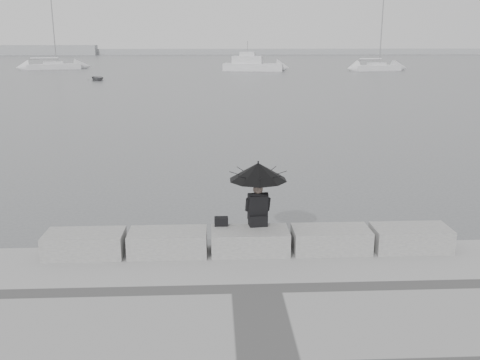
{
  "coord_description": "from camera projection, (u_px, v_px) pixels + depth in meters",
  "views": [
    {
      "loc": [
        -0.71,
        -10.83,
        4.84
      ],
      "look_at": [
        -0.04,
        3.0,
        1.15
      ],
      "focal_mm": 40.0,
      "sensor_mm": 36.0,
      "label": 1
    }
  ],
  "objects": [
    {
      "name": "stone_block_centre",
      "position": [
        250.0,
        241.0,
        11.11
      ],
      "size": [
        1.6,
        0.8,
        0.5
      ],
      "primitive_type": "cube",
      "color": "slate",
      "rests_on": "promenade"
    },
    {
      "name": "ground",
      "position": [
        248.0,
        266.0,
        11.74
      ],
      "size": [
        360.0,
        360.0,
        0.0
      ],
      "primitive_type": "plane",
      "color": "#4D4F52",
      "rests_on": "ground"
    },
    {
      "name": "distant_landmass",
      "position": [
        189.0,
        51.0,
        160.25
      ],
      "size": [
        180.0,
        8.0,
        2.8
      ],
      "color": "#95979A",
      "rests_on": "ground"
    },
    {
      "name": "stone_block_left",
      "position": [
        168.0,
        243.0,
        11.03
      ],
      "size": [
        1.6,
        0.8,
        0.5
      ],
      "primitive_type": "cube",
      "color": "slate",
      "rests_on": "promenade"
    },
    {
      "name": "sailboat_right",
      "position": [
        376.0,
        67.0,
        81.56
      ],
      "size": [
        7.44,
        3.64,
        12.9
      ],
      "rotation": [
        0.0,
        0.0,
        0.18
      ],
      "color": "silver",
      "rests_on": "ground"
    },
    {
      "name": "sailboat_left",
      "position": [
        53.0,
        66.0,
        85.09
      ],
      "size": [
        8.53,
        5.34,
        12.9
      ],
      "rotation": [
        0.0,
        0.0,
        0.39
      ],
      "color": "silver",
      "rests_on": "ground"
    },
    {
      "name": "seated_person",
      "position": [
        258.0,
        179.0,
        11.09
      ],
      "size": [
        1.23,
        1.23,
        1.39
      ],
      "rotation": [
        0.0,
        0.0,
        0.12
      ],
      "color": "black",
      "rests_on": "stone_block_centre"
    },
    {
      "name": "bag",
      "position": [
        221.0,
        221.0,
        11.28
      ],
      "size": [
        0.29,
        0.17,
        0.19
      ],
      "primitive_type": "cube",
      "color": "black",
      "rests_on": "stone_block_centre"
    },
    {
      "name": "motor_cruiser",
      "position": [
        253.0,
        65.0,
        80.87
      ],
      "size": [
        9.37,
        4.62,
        4.5
      ],
      "rotation": [
        0.0,
        0.0,
        -0.21
      ],
      "color": "silver",
      "rests_on": "ground"
    },
    {
      "name": "dinghy",
      "position": [
        97.0,
        78.0,
        62.93
      ],
      "size": [
        3.26,
        2.38,
        0.51
      ],
      "primitive_type": "imported",
      "rotation": [
        0.0,
        0.0,
        0.42
      ],
      "color": "gray",
      "rests_on": "ground"
    },
    {
      "name": "stone_block_far_left",
      "position": [
        85.0,
        244.0,
        10.95
      ],
      "size": [
        1.6,
        0.8,
        0.5
      ],
      "primitive_type": "cube",
      "color": "slate",
      "rests_on": "promenade"
    },
    {
      "name": "stone_block_far_right",
      "position": [
        411.0,
        238.0,
        11.27
      ],
      "size": [
        1.6,
        0.8,
        0.5
      ],
      "primitive_type": "cube",
      "color": "slate",
      "rests_on": "promenade"
    },
    {
      "name": "stone_block_right",
      "position": [
        331.0,
        240.0,
        11.19
      ],
      "size": [
        1.6,
        0.8,
        0.5
      ],
      "primitive_type": "cube",
      "color": "slate",
      "rests_on": "promenade"
    }
  ]
}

